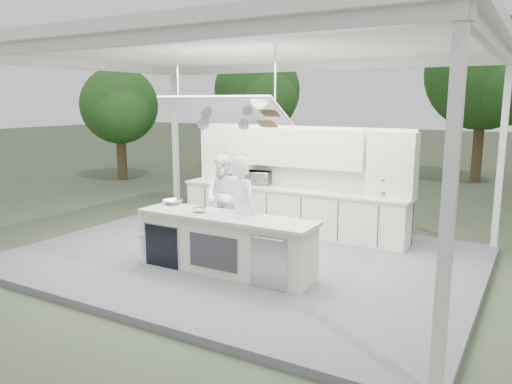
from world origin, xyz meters
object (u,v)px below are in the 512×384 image
Objects in this scene: head_chef at (242,213)px; back_counter at (290,210)px; sous_chef at (224,196)px; demo_island at (224,243)px.

back_counter is at bearing -60.77° from head_chef.
back_counter is 2.55m from head_chef.
demo_island is at bearing -51.46° from sous_chef.
sous_chef is (-1.23, 1.84, 0.37)m from demo_island.
demo_island is 0.61× the size of back_counter.
back_counter is at bearing 93.63° from demo_island.
demo_island is at bearing 86.54° from head_chef.
head_chef is at bearing -42.83° from sous_chef.
demo_island is at bearing -86.37° from back_counter.
demo_island is 2.24m from sous_chef.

